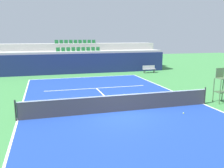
# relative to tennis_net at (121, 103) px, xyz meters

# --- Properties ---
(ground_plane) EXTENTS (80.00, 80.00, 0.00)m
(ground_plane) POSITION_rel_tennis_net_xyz_m (0.00, 0.00, -0.51)
(ground_plane) COLOR #387A3D
(court_surface) EXTENTS (11.00, 24.00, 0.01)m
(court_surface) POSITION_rel_tennis_net_xyz_m (0.00, 0.00, -0.50)
(court_surface) COLOR navy
(court_surface) RESTS_ON ground_plane
(baseline_far) EXTENTS (11.00, 0.10, 0.00)m
(baseline_far) POSITION_rel_tennis_net_xyz_m (0.00, 11.95, -0.50)
(baseline_far) COLOR white
(baseline_far) RESTS_ON court_surface
(sideline_left) EXTENTS (0.10, 24.00, 0.00)m
(sideline_left) POSITION_rel_tennis_net_xyz_m (-5.45, 0.00, -0.50)
(sideline_left) COLOR white
(sideline_left) RESTS_ON court_surface
(sideline_right) EXTENTS (0.10, 24.00, 0.00)m
(sideline_right) POSITION_rel_tennis_net_xyz_m (5.45, 0.00, -0.50)
(sideline_right) COLOR white
(sideline_right) RESTS_ON court_surface
(service_line_far) EXTENTS (8.26, 0.10, 0.00)m
(service_line_far) POSITION_rel_tennis_net_xyz_m (0.00, 6.40, -0.50)
(service_line_far) COLOR white
(service_line_far) RESTS_ON court_surface
(centre_service_line) EXTENTS (0.10, 6.40, 0.00)m
(centre_service_line) POSITION_rel_tennis_net_xyz_m (0.00, 3.20, -0.50)
(centre_service_line) COLOR white
(centre_service_line) RESTS_ON court_surface
(back_wall) EXTENTS (20.27, 0.30, 2.25)m
(back_wall) POSITION_rel_tennis_net_xyz_m (0.00, 14.60, 0.62)
(back_wall) COLOR navy
(back_wall) RESTS_ON ground_plane
(stands_tier_lower) EXTENTS (20.27, 2.40, 2.48)m
(stands_tier_lower) POSITION_rel_tennis_net_xyz_m (0.00, 15.95, 0.73)
(stands_tier_lower) COLOR #9E9E99
(stands_tier_lower) RESTS_ON ground_plane
(stands_tier_upper) EXTENTS (20.27, 2.40, 3.29)m
(stands_tier_upper) POSITION_rel_tennis_net_xyz_m (0.00, 18.35, 1.14)
(stands_tier_upper) COLOR #9E9E99
(stands_tier_upper) RESTS_ON ground_plane
(seating_row_lower) EXTENTS (5.13, 0.44, 0.44)m
(seating_row_lower) POSITION_rel_tennis_net_xyz_m (0.00, 16.04, 2.10)
(seating_row_lower) COLOR #1E6633
(seating_row_lower) RESTS_ON stands_tier_lower
(seating_row_upper) EXTENTS (5.13, 0.44, 0.44)m
(seating_row_upper) POSITION_rel_tennis_net_xyz_m (0.00, 18.44, 2.91)
(seating_row_upper) COLOR #1E6633
(seating_row_upper) RESTS_ON stands_tier_upper
(tennis_net) EXTENTS (11.08, 0.08, 1.07)m
(tennis_net) POSITION_rel_tennis_net_xyz_m (0.00, 0.00, 0.00)
(tennis_net) COLOR black
(tennis_net) RESTS_ON court_surface
(umpire_chair) EXTENTS (0.76, 0.66, 2.20)m
(umpire_chair) POSITION_rel_tennis_net_xyz_m (6.70, 0.06, 0.68)
(umpire_chair) COLOR #334C2D
(umpire_chair) RESTS_ON ground_plane
(player_bench) EXTENTS (1.50, 0.40, 0.85)m
(player_bench) POSITION_rel_tennis_net_xyz_m (7.69, 12.99, -0.00)
(player_bench) COLOR #99999E
(player_bench) RESTS_ON ground_plane
(tennis_ball_0) EXTENTS (0.07, 0.07, 0.07)m
(tennis_ball_0) POSITION_rel_tennis_net_xyz_m (3.18, -1.33, -0.47)
(tennis_ball_0) COLOR #CCE033
(tennis_ball_0) RESTS_ON court_surface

